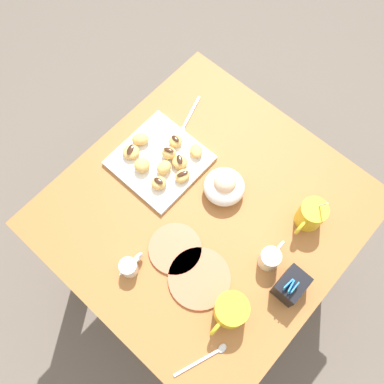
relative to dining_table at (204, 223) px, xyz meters
name	(u,v)px	position (x,y,z in m)	size (l,w,h in m)	color
ground_plane	(201,261)	(0.00, 0.00, -0.58)	(8.00, 8.00, 0.00)	#665B51
dining_table	(204,223)	(0.00, 0.00, 0.00)	(0.90, 0.87, 0.72)	#A36633
pastry_plate_square	(160,161)	(-0.03, -0.22, 0.14)	(0.27, 0.27, 0.02)	silver
coffee_mug_yellow_left	(311,215)	(-0.18, 0.26, 0.18)	(0.12, 0.08, 0.15)	yellow
coffee_mug_yellow_right	(231,311)	(0.19, 0.26, 0.19)	(0.13, 0.09, 0.10)	yellow
cream_pitcher_white	(271,257)	(-0.01, 0.25, 0.17)	(0.10, 0.06, 0.07)	silver
sugar_caddy	(291,286)	(0.02, 0.34, 0.18)	(0.09, 0.07, 0.11)	black
ice_cream_bowl	(225,186)	(-0.09, 0.00, 0.18)	(0.13, 0.13, 0.10)	silver
chocolate_sauce_pitcher	(129,267)	(0.29, -0.04, 0.16)	(0.09, 0.05, 0.06)	silver
saucer_coral_left	(175,249)	(0.16, 0.01, 0.14)	(0.16, 0.16, 0.01)	#E5704C
saucer_coral_right	(199,278)	(0.17, 0.13, 0.14)	(0.18, 0.18, 0.01)	#E5704C
loose_spoon_near_saucer	(187,120)	(-0.20, -0.26, 0.14)	(0.16, 0.06, 0.01)	silver
loose_spoon_by_plate	(207,357)	(0.32, 0.29, 0.14)	(0.16, 0.07, 0.01)	silver
beignet_0	(176,141)	(-0.11, -0.22, 0.16)	(0.04, 0.05, 0.03)	#E5B260
chocolate_drizzle_0	(175,139)	(-0.11, -0.22, 0.18)	(0.03, 0.02, 0.01)	#381E11
beignet_1	(180,162)	(-0.06, -0.16, 0.17)	(0.05, 0.05, 0.03)	#E5B260
chocolate_drizzle_1	(180,160)	(-0.06, -0.16, 0.18)	(0.03, 0.02, 0.01)	#381E11
beignet_2	(164,168)	(-0.01, -0.18, 0.17)	(0.05, 0.04, 0.04)	#E5B260
beignet_3	(196,151)	(-0.12, -0.15, 0.16)	(0.04, 0.05, 0.03)	#E5B260
beignet_4	(169,153)	(-0.06, -0.21, 0.17)	(0.05, 0.04, 0.04)	#E5B260
chocolate_drizzle_4	(169,150)	(-0.06, -0.21, 0.19)	(0.03, 0.02, 0.01)	#381E11
beignet_5	(131,152)	(0.02, -0.30, 0.16)	(0.06, 0.05, 0.03)	#E5B260
chocolate_drizzle_5	(130,150)	(0.02, -0.30, 0.18)	(0.04, 0.02, 0.01)	#381E11
beignet_6	(183,176)	(-0.03, -0.12, 0.16)	(0.05, 0.04, 0.03)	#E5B260
chocolate_drizzle_6	(182,174)	(-0.03, -0.12, 0.18)	(0.04, 0.01, 0.01)	#381E11
beignet_7	(142,165)	(0.03, -0.24, 0.17)	(0.05, 0.05, 0.04)	#E5B260
beignet_8	(159,183)	(0.04, -0.16, 0.17)	(0.05, 0.05, 0.03)	#E5B260
chocolate_drizzle_8	(158,181)	(0.04, -0.16, 0.18)	(0.03, 0.02, 0.01)	#381E11
beignet_9	(141,139)	(-0.03, -0.31, 0.17)	(0.06, 0.04, 0.03)	#E5B260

